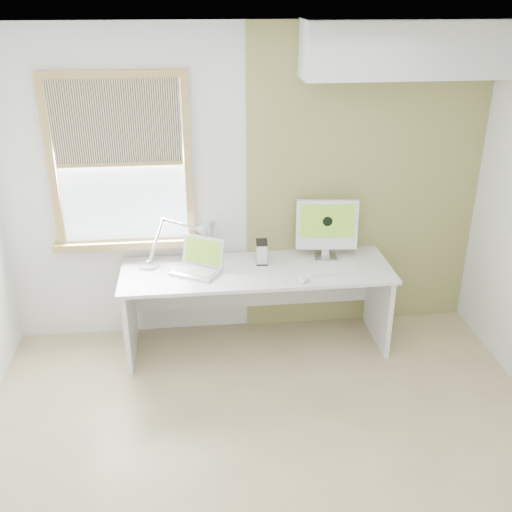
{
  "coord_description": "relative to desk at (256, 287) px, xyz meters",
  "views": [
    {
      "loc": [
        -0.44,
        -2.89,
        2.82
      ],
      "look_at": [
        0.0,
        1.05,
        1.0
      ],
      "focal_mm": 41.32,
      "sensor_mm": 36.0,
      "label": 1
    }
  ],
  "objects": [
    {
      "name": "room",
      "position": [
        -0.04,
        -1.44,
        0.77
      ],
      "size": [
        4.04,
        3.54,
        2.64
      ],
      "color": "tan",
      "rests_on": "ground"
    },
    {
      "name": "soffit",
      "position": [
        1.16,
        0.13,
        1.87
      ],
      "size": [
        1.6,
        0.4,
        0.42
      ],
      "primitive_type": "cube",
      "color": "white",
      "rests_on": "room"
    },
    {
      "name": "mouse",
      "position": [
        0.34,
        -0.32,
        0.21
      ],
      "size": [
        0.09,
        0.12,
        0.03
      ],
      "primitive_type": "ellipsoid",
      "rotation": [
        0.0,
        0.0,
        -0.24
      ],
      "color": "white",
      "rests_on": "desk"
    },
    {
      "name": "accent_wall",
      "position": [
        0.96,
        0.3,
        0.77
      ],
      "size": [
        2.0,
        0.02,
        2.6
      ],
      "primitive_type": "cube",
      "color": "olive",
      "rests_on": "room"
    },
    {
      "name": "desk",
      "position": [
        0.0,
        0.0,
        0.0
      ],
      "size": [
        2.2,
        0.7,
        0.73
      ],
      "color": "silver",
      "rests_on": "room"
    },
    {
      "name": "window",
      "position": [
        -1.04,
        0.27,
        1.01
      ],
      "size": [
        1.2,
        0.14,
        1.42
      ],
      "color": "#A78342",
      "rests_on": "room"
    },
    {
      "name": "desk_lamp",
      "position": [
        -0.47,
        0.15,
        0.41
      ],
      "size": [
        0.74,
        0.31,
        0.41
      ],
      "color": "silver",
      "rests_on": "desk"
    },
    {
      "name": "phone_dock",
      "position": [
        0.05,
        0.04,
        0.24
      ],
      "size": [
        0.08,
        0.08,
        0.14
      ],
      "color": "silver",
      "rests_on": "desk"
    },
    {
      "name": "external_drive",
      "position": [
        0.05,
        0.06,
        0.29
      ],
      "size": [
        0.1,
        0.15,
        0.19
      ],
      "color": "silver",
      "rests_on": "desk"
    },
    {
      "name": "keyboard",
      "position": [
        0.62,
        -0.18,
        0.2
      ],
      "size": [
        0.43,
        0.15,
        0.02
      ],
      "color": "white",
      "rests_on": "desk"
    },
    {
      "name": "laptop",
      "position": [
        -0.46,
        -0.03,
        0.26
      ],
      "size": [
        0.46,
        0.44,
        0.26
      ],
      "color": "silver",
      "rests_on": "desk"
    },
    {
      "name": "imac",
      "position": [
        0.6,
        0.11,
        0.48
      ],
      "size": [
        0.52,
        0.19,
        0.5
      ],
      "color": "silver",
      "rests_on": "desk"
    }
  ]
}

